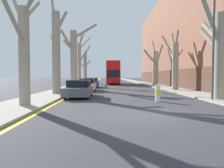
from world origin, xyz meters
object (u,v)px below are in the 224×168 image
street_tree_left_3 (80,61)px  lamp_post (212,38)px  street_tree_left_4 (85,68)px  street_tree_right_1 (175,62)px  street_tree_right_2 (155,66)px  parked_car_2 (92,83)px  traffic_bollard (158,93)px  street_tree_left_2 (74,57)px  parked_car_0 (79,89)px  double_decker_bus (113,72)px  street_tree_right_0 (220,51)px  street_tree_left_0 (25,43)px  parked_car_1 (87,85)px  street_tree_left_1 (56,48)px

street_tree_left_3 → lamp_post: street_tree_left_3 is taller
street_tree_left_4 → street_tree_right_1: 20.65m
street_tree_right_1 → street_tree_left_3: bearing=141.2°
street_tree_right_2 → street_tree_left_3: bearing=175.1°
street_tree_left_4 → parked_car_2: (2.16, -10.47, -2.59)m
traffic_bollard → street_tree_left_2: bearing=120.9°
street_tree_left_2 → parked_car_0: bearing=-78.3°
double_decker_bus → parked_car_2: double_decker_bus is taller
street_tree_left_3 → double_decker_bus: bearing=57.1°
street_tree_left_3 → traffic_bollard: 20.95m
street_tree_left_4 → street_tree_right_2: size_ratio=1.06×
street_tree_left_2 → street_tree_left_3: 6.72m
street_tree_right_0 → parked_car_2: street_tree_right_0 is taller
street_tree_right_0 → traffic_bollard: size_ratio=6.15×
street_tree_right_0 → traffic_bollard: (-4.31, -0.56, -2.78)m
street_tree_left_2 → street_tree_right_1: bearing=-13.8°
street_tree_right_1 → traffic_bollard: (-4.35, -9.59, -2.64)m
lamp_post → street_tree_left_0: bearing=-168.6°
street_tree_left_0 → street_tree_left_4: (-0.06, 28.56, -0.13)m
street_tree_left_2 → street_tree_left_0: bearing=-90.4°
street_tree_right_2 → double_decker_bus: 11.39m
parked_car_1 → parked_car_2: size_ratio=1.06×
street_tree_left_4 → street_tree_right_2: street_tree_left_4 is taller
parked_car_0 → parked_car_1: bearing=90.0°
street_tree_right_1 → parked_car_0: street_tree_right_1 is taller
street_tree_right_1 → double_decker_bus: street_tree_right_1 is taller
street_tree_right_0 → parked_car_1: 13.51m
street_tree_left_0 → traffic_bollard: bearing=15.9°
street_tree_left_1 → street_tree_left_2: (0.28, 7.53, -0.13)m
street_tree_left_3 → lamp_post: 22.12m
parked_car_1 → traffic_bollard: parked_car_1 is taller
double_decker_bus → traffic_bollard: double_decker_bus is taller
street_tree_left_3 → street_tree_right_0: street_tree_left_3 is taller
double_decker_bus → parked_car_0: double_decker_bus is taller
traffic_bollard → street_tree_right_1: bearing=65.6°
street_tree_right_2 → parked_car_1: street_tree_right_2 is taller
parked_car_2 → street_tree_left_2: bearing=-120.0°
street_tree_left_4 → street_tree_right_2: (11.83, -8.22, -0.09)m
street_tree_left_0 → parked_car_0: street_tree_left_0 is taller
street_tree_right_0 → parked_car_1: bearing=137.6°
street_tree_right_0 → parked_car_2: (-9.78, 15.38, -2.67)m
street_tree_right_2 → parked_car_1: bearing=-138.0°
street_tree_left_2 → street_tree_right_1: size_ratio=1.25×
parked_car_0 → lamp_post: 10.03m
parked_car_2 → lamp_post: lamp_post is taller
street_tree_left_1 → lamp_post: bearing=-23.4°
street_tree_left_0 → double_decker_bus: (5.38, 29.75, -0.90)m
street_tree_right_2 → traffic_bollard: size_ratio=6.81×
parked_car_2 → street_tree_left_1: bearing=-101.7°
parked_car_1 → street_tree_left_0: bearing=-100.2°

